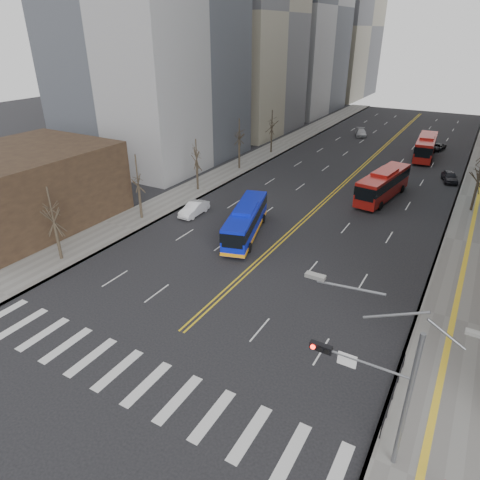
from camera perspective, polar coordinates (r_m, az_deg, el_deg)
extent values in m
plane|color=black|center=(28.39, -14.20, -17.27)|extent=(220.00, 220.00, 0.00)
cube|color=slate|center=(69.75, 1.21, 10.39)|extent=(5.00, 130.00, 0.15)
cube|color=silver|center=(37.16, -29.19, -8.59)|extent=(0.70, 4.00, 0.01)
cube|color=silver|center=(35.37, -27.10, -9.89)|extent=(0.70, 4.00, 0.01)
cube|color=silver|center=(33.66, -24.76, -11.30)|extent=(0.70, 4.00, 0.01)
cube|color=silver|center=(32.02, -22.15, -12.84)|extent=(0.70, 4.00, 0.01)
cube|color=silver|center=(30.48, -19.24, -14.51)|extent=(0.70, 4.00, 0.01)
cube|color=silver|center=(29.05, -15.97, -16.31)|extent=(0.70, 4.00, 0.01)
cube|color=silver|center=(27.75, -12.32, -18.23)|extent=(0.70, 4.00, 0.01)
cube|color=silver|center=(26.60, -8.23, -20.25)|extent=(0.70, 4.00, 0.01)
cube|color=silver|center=(25.61, -3.69, -22.32)|extent=(0.70, 4.00, 0.01)
cube|color=silver|center=(24.81, 1.34, -24.40)|extent=(0.70, 4.00, 0.01)
cube|color=silver|center=(24.21, 6.82, -26.41)|extent=(0.70, 4.00, 0.01)
cube|color=silver|center=(23.84, 12.73, -28.27)|extent=(0.70, 4.00, 0.01)
cube|color=gold|center=(73.24, 16.56, 10.04)|extent=(0.15, 100.00, 0.01)
cube|color=gold|center=(73.15, 16.87, 9.98)|extent=(0.15, 100.00, 0.01)
cube|color=gray|center=(92.54, -0.47, 28.04)|extent=(22.00, 22.00, 44.00)
cube|color=gray|center=(116.31, 7.66, 28.48)|extent=(20.00, 26.00, 48.00)
cube|color=gray|center=(145.88, 13.42, 26.00)|extent=(18.00, 30.00, 40.00)
cube|color=black|center=(51.33, -27.07, 6.16)|extent=(14.00, 18.00, 8.00)
cylinder|color=slate|center=(21.99, 21.33, -19.74)|extent=(0.24, 0.24, 8.00)
cylinder|color=slate|center=(21.15, 15.87, -15.32)|extent=(4.50, 0.12, 0.12)
cube|color=black|center=(21.48, 10.74, -13.89)|extent=(1.10, 0.28, 0.38)
cylinder|color=#FF190C|center=(21.44, 9.69, -13.87)|extent=(0.24, 0.08, 0.24)
cylinder|color=black|center=(21.36, 10.59, -14.13)|extent=(0.24, 0.08, 0.24)
cylinder|color=black|center=(21.29, 11.50, -14.40)|extent=(0.24, 0.08, 0.24)
cube|color=silver|center=(21.37, 14.08, -15.25)|extent=(0.90, 0.06, 0.70)
cube|color=#999993|center=(19.43, 10.01, -4.77)|extent=(0.90, 0.35, 0.18)
cube|color=black|center=(26.89, 19.97, -17.86)|extent=(0.04, 6.00, 0.04)
cylinder|color=black|center=(25.12, 18.28, -23.08)|extent=(0.06, 0.06, 1.00)
cylinder|color=black|center=(26.15, 19.08, -20.76)|extent=(0.06, 0.06, 1.00)
cylinder|color=black|center=(27.23, 19.80, -18.62)|extent=(0.06, 0.06, 1.00)
cylinder|color=black|center=(28.34, 20.45, -16.64)|extent=(0.06, 0.06, 1.00)
cylinder|color=black|center=(29.49, 21.04, -14.82)|extent=(0.06, 0.06, 1.00)
cylinder|color=#2D251B|center=(42.19, -23.09, -0.19)|extent=(0.28, 0.28, 3.75)
cylinder|color=#2D251B|center=(48.78, -13.16, 4.89)|extent=(0.28, 0.28, 3.90)
cylinder|color=#2D251B|center=(56.83, -5.71, 8.35)|extent=(0.28, 0.28, 3.60)
cylinder|color=#2D251B|center=(65.64, -0.10, 11.12)|extent=(0.28, 0.28, 4.00)
cylinder|color=#2D251B|center=(75.10, 4.20, 12.92)|extent=(0.28, 0.28, 3.80)
cylinder|color=#2D251B|center=(56.64, 28.76, 5.05)|extent=(0.28, 0.28, 3.50)
cube|color=#0D1CC3|center=(43.60, 0.77, 2.58)|extent=(5.35, 11.32, 2.61)
cube|color=black|center=(43.39, 0.78, 3.22)|extent=(5.41, 11.35, 0.95)
cube|color=#0D1CC3|center=(43.05, 0.78, 4.29)|extent=(2.87, 4.25, 0.40)
cube|color=#FF9D0D|center=(44.06, 0.76, 1.26)|extent=(5.41, 11.35, 0.35)
cylinder|color=black|center=(41.23, -1.90, -0.68)|extent=(0.57, 1.04, 1.00)
cylinder|color=black|center=(40.74, 1.24, -1.02)|extent=(0.57, 1.04, 1.00)
cylinder|color=black|center=(47.48, 0.36, 3.11)|extent=(0.57, 1.04, 1.00)
cylinder|color=black|center=(47.05, 3.10, 2.85)|extent=(0.57, 1.04, 1.00)
cube|color=#A61711|center=(56.44, 18.54, 7.03)|extent=(4.18, 11.76, 3.00)
cube|color=black|center=(56.27, 18.62, 7.58)|extent=(4.25, 11.79, 1.07)
cube|color=#A61711|center=(55.97, 18.77, 8.57)|extent=(2.63, 4.28, 0.40)
cylinder|color=black|center=(54.03, 15.65, 5.05)|extent=(0.44, 1.03, 1.00)
cylinder|color=black|center=(53.20, 18.22, 4.37)|extent=(0.44, 1.03, 1.00)
cylinder|color=black|center=(60.58, 18.46, 6.96)|extent=(0.44, 1.03, 1.00)
cylinder|color=black|center=(59.84, 20.78, 6.36)|extent=(0.44, 1.03, 1.00)
cube|color=#A61711|center=(78.03, 23.52, 11.34)|extent=(3.44, 11.73, 3.02)
cube|color=black|center=(77.90, 23.59, 11.75)|extent=(3.50, 11.76, 1.08)
cube|color=#A61711|center=(77.68, 23.73, 12.48)|extent=(2.38, 4.19, 0.40)
cylinder|color=black|center=(74.81, 22.10, 9.93)|extent=(0.37, 1.02, 1.00)
cylinder|color=black|center=(74.71, 24.11, 9.55)|extent=(0.37, 1.02, 1.00)
cylinder|color=black|center=(82.00, 22.63, 11.15)|extent=(0.37, 1.02, 1.00)
cylinder|color=black|center=(81.90, 24.47, 10.80)|extent=(0.37, 1.02, 1.00)
imported|color=silver|center=(49.31, -6.15, 4.16)|extent=(1.65, 4.48, 1.47)
imported|color=black|center=(66.96, 26.18, 7.59)|extent=(2.86, 4.61, 1.46)
imported|color=#AAABB0|center=(90.89, 15.83, 13.60)|extent=(3.40, 5.15, 1.39)
imported|color=black|center=(84.66, 24.92, 11.18)|extent=(2.52, 4.13, 1.07)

